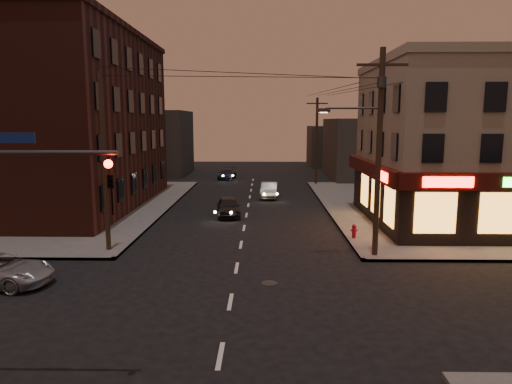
{
  "coord_description": "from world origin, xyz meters",
  "views": [
    {
      "loc": [
        1.25,
        -16.31,
        6.74
      ],
      "look_at": [
        0.86,
        6.4,
        3.2
      ],
      "focal_mm": 32.0,
      "sensor_mm": 36.0,
      "label": 1
    }
  ],
  "objects_px": {
    "sedan_mid": "(269,190)",
    "fire_hydrant": "(354,230)",
    "sedan_far": "(227,174)",
    "sedan_near": "(228,207)"
  },
  "relations": [
    {
      "from": "sedan_mid",
      "to": "fire_hydrant",
      "type": "relative_size",
      "value": 5.02
    },
    {
      "from": "sedan_mid",
      "to": "sedan_far",
      "type": "height_order",
      "value": "sedan_mid"
    },
    {
      "from": "sedan_mid",
      "to": "fire_hydrant",
      "type": "distance_m",
      "value": 15.4
    },
    {
      "from": "sedan_mid",
      "to": "sedan_near",
      "type": "bearing_deg",
      "value": -107.65
    },
    {
      "from": "sedan_near",
      "to": "fire_hydrant",
      "type": "distance_m",
      "value": 10.18
    },
    {
      "from": "sedan_near",
      "to": "sedan_mid",
      "type": "height_order",
      "value": "sedan_near"
    },
    {
      "from": "sedan_near",
      "to": "sedan_mid",
      "type": "distance_m",
      "value": 8.55
    },
    {
      "from": "sedan_near",
      "to": "fire_hydrant",
      "type": "xyz_separation_m",
      "value": [
        7.69,
        -6.68,
        -0.09
      ]
    },
    {
      "from": "sedan_far",
      "to": "fire_hydrant",
      "type": "distance_m",
      "value": 29.23
    },
    {
      "from": "sedan_near",
      "to": "sedan_far",
      "type": "bearing_deg",
      "value": 88.66
    }
  ]
}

